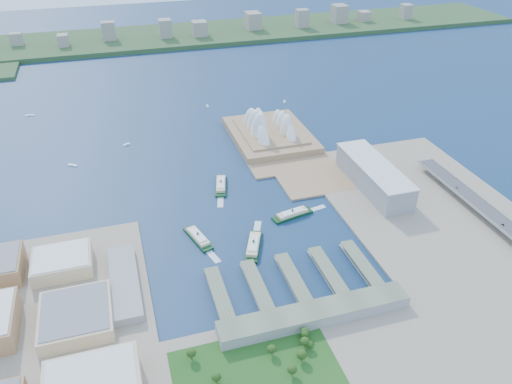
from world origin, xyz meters
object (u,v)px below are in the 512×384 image
object	(u,v)px
opera_house	(270,122)
ferry_c	(254,244)
car_c	(457,188)
toaster_building	(374,176)
ferry_b	(221,184)
ferry_a	(198,236)
car_b	(503,225)
ferry_d	(292,213)

from	to	relation	value
opera_house	ferry_c	world-z (taller)	opera_house
car_c	toaster_building	bearing A→B (deg)	151.13
ferry_b	ferry_a	bearing A→B (deg)	-101.81
ferry_c	car_b	bearing A→B (deg)	-168.90
toaster_building	ferry_b	size ratio (longest dim) A/B	2.65
ferry_c	ferry_d	xyz separation A→B (m)	(68.89, 49.59, -0.39)
ferry_a	ferry_d	xyz separation A→B (m)	(130.36, 13.73, 0.04)
toaster_building	ferry_a	size ratio (longest dim) A/B	2.74
ferry_a	car_b	world-z (taller)	car_b
car_b	ferry_c	bearing A→B (deg)	-11.99
ferry_a	car_c	size ratio (longest dim) A/B	13.69
ferry_b	car_c	distance (m)	334.36
ferry_a	car_b	bearing A→B (deg)	-31.30
toaster_building	ferry_c	bearing A→B (deg)	-157.91
car_c	opera_house	bearing A→B (deg)	126.76
toaster_building	car_c	size ratio (longest dim) A/B	37.52
ferry_d	car_b	distance (m)	263.63
ferry_d	toaster_building	bearing A→B (deg)	-87.99
ferry_b	car_c	bearing A→B (deg)	-7.10
ferry_a	ferry_c	xyz separation A→B (m)	(61.47, -35.86, 0.43)
ferry_a	car_c	xyz separation A→B (m)	(367.56, -8.31, 10.10)
opera_house	ferry_d	distance (m)	239.65
ferry_c	car_c	xyz separation A→B (m)	(306.09, 27.55, 9.68)
opera_house	toaster_building	xyz separation A→B (m)	(90.00, -200.00, -11.50)
car_c	car_b	bearing A→B (deg)	-90.00
toaster_building	car_c	distance (m)	115.44
opera_house	car_b	bearing A→B (deg)	-61.26
opera_house	car_c	xyz separation A→B (m)	(191.00, -255.68, -16.55)
toaster_building	ferry_a	bearing A→B (deg)	-169.92
ferry_c	toaster_building	bearing A→B (deg)	-134.82
toaster_building	car_c	world-z (taller)	toaster_building
opera_house	ferry_c	distance (m)	306.85
ferry_c	ferry_d	bearing A→B (deg)	-121.16
ferry_b	car_c	size ratio (longest dim) A/B	14.15
car_b	ferry_b	bearing A→B (deg)	-34.78
opera_house	toaster_building	distance (m)	219.62
toaster_building	car_b	xyz separation A→B (m)	(101.00, -148.25, -5.04)
toaster_building	ferry_b	distance (m)	220.79
opera_house	car_c	bearing A→B (deg)	-53.24
ferry_d	ferry_c	bearing A→B (deg)	113.88
ferry_d	ferry_a	bearing A→B (deg)	84.14
ferry_d	car_c	xyz separation A→B (m)	(237.20, -22.04, 10.06)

